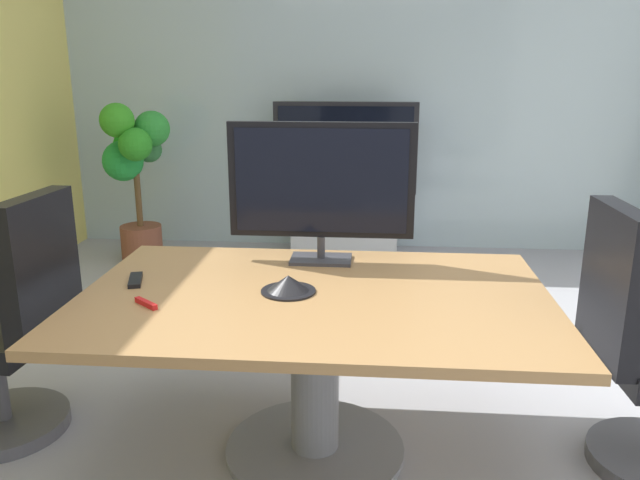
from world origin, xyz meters
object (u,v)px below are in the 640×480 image
Objects in this scene: office_chair_left at (12,338)px; remote_control at (135,280)px; conference_table at (315,335)px; wall_display_unit at (345,205)px; conference_phone at (288,285)px; potted_plant at (134,165)px; tv_monitor at (321,184)px.

remote_control is at bearing 96.33° from office_chair_left.
office_chair_left is at bearing 178.26° from conference_table.
wall_display_unit is 2.97m from remote_control.
conference_phone is (-0.11, 0.00, 0.21)m from conference_table.
potted_plant is at bearing 93.97° from remote_control.
conference_phone is at bearing 178.36° from conference_table.
conference_phone is at bearing -22.42° from remote_control.
potted_plant reaches higher than remote_control.
conference_phone is at bearing 91.81° from office_chair_left.
conference_table is at bearing 91.82° from office_chair_left.
office_chair_left is at bearing 165.98° from remote_control.
office_chair_left is 6.41× the size of remote_control.
conference_phone is (1.61, -2.59, -0.06)m from potted_plant.
potted_plant is 2.71m from remote_control.
tv_monitor is at bearing -51.68° from potted_plant.
conference_table is 8.48× the size of conference_phone.
potted_plant is at bearing 123.50° from conference_table.
conference_table is 0.24m from conference_phone.
conference_table is at bearing -88.67° from tv_monitor.
conference_phone reaches higher than conference_table.
tv_monitor is 2.77m from potted_plant.
wall_display_unit is 5.95× the size of conference_phone.
tv_monitor is (1.31, 0.40, 0.62)m from office_chair_left.
tv_monitor is at bearing 91.33° from conference_table.
conference_phone is (1.22, -0.04, 0.30)m from office_chair_left.
wall_display_unit reaches higher than conference_table.
office_chair_left reaches higher than conference_table.
tv_monitor reaches higher than office_chair_left.
office_chair_left is 1.25m from conference_phone.
remote_control is (0.56, 0.03, 0.27)m from office_chair_left.
office_chair_left reaches higher than remote_control.
potted_plant is at bearing 128.32° from tv_monitor.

